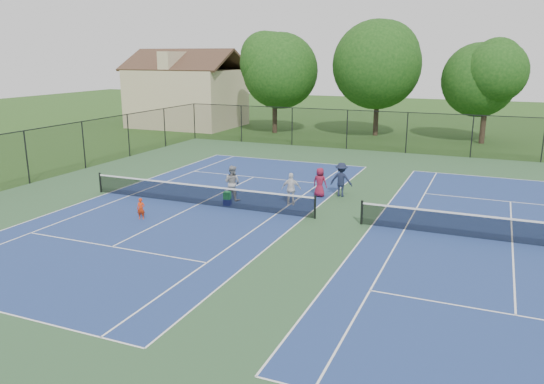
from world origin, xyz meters
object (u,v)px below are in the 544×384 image
at_px(tree_back_a, 275,66).
at_px(child_player, 141,209).
at_px(bystander_b, 341,180).
at_px(bystander_c, 320,182).
at_px(instructor, 232,183).
at_px(ball_crate, 227,202).
at_px(ball_hopper, 227,195).
at_px(clapboard_house, 187,95).
at_px(bystander_a, 291,189).
at_px(tree_back_c, 488,75).
at_px(tree_back_b, 379,60).

height_order(tree_back_a, child_player, tree_back_a).
relative_size(bystander_b, bystander_c, 1.17).
relative_size(instructor, ball_crate, 5.08).
xyz_separation_m(tree_back_a, ball_hopper, (7.37, -23.60, -5.54)).
distance_m(clapboard_house, instructor, 29.29).
bearing_deg(ball_hopper, instructor, 101.94).
bearing_deg(bystander_c, child_player, 54.12).
distance_m(bystander_a, ball_crate, 3.16).
distance_m(child_player, bystander_a, 7.10).
bearing_deg(tree_back_c, tree_back_a, -176.82).
bearing_deg(tree_back_b, bystander_c, -84.95).
bearing_deg(ball_hopper, ball_crate, 0.00).
bearing_deg(bystander_c, ball_crate, 48.57).
height_order(tree_back_c, ball_hopper, tree_back_c).
xyz_separation_m(tree_back_c, child_player, (-13.10, -28.06, -5.00)).
relative_size(instructor, ball_hopper, 4.83).
distance_m(tree_back_c, ball_crate, 27.32).
distance_m(bystander_c, ball_crate, 4.93).
relative_size(tree_back_c, bystander_c, 5.57).
xyz_separation_m(tree_back_b, ball_crate, (-1.63, -25.60, -6.44)).
bearing_deg(ball_hopper, tree_back_b, 86.35).
xyz_separation_m(instructor, ball_hopper, (0.21, -0.97, -0.38)).
bearing_deg(child_player, instructor, 42.27).
height_order(clapboard_house, instructor, clapboard_house).
xyz_separation_m(tree_back_b, ball_hopper, (-1.63, -25.60, -6.10)).
height_order(bystander_b, bystander_c, bystander_b).
relative_size(bystander_a, bystander_c, 1.06).
distance_m(tree_back_c, bystander_a, 25.05).
height_order(tree_back_c, instructor, tree_back_c).
bearing_deg(ball_crate, tree_back_b, 86.35).
height_order(tree_back_c, bystander_c, tree_back_c).
bearing_deg(clapboard_house, bystander_a, -49.14).
xyz_separation_m(clapboard_house, instructor, (17.16, -23.63, -2.21)).
distance_m(instructor, bystander_a, 3.04).
relative_size(bystander_a, ball_crate, 4.59).
bearing_deg(bystander_b, bystander_c, 25.06).
relative_size(instructor, bystander_b, 1.00).
xyz_separation_m(tree_back_b, bystander_b, (2.96, -21.83, -5.71)).
bearing_deg(instructor, tree_back_b, -86.23).
distance_m(tree_back_b, bystander_a, 25.05).
distance_m(tree_back_a, bystander_a, 25.11).
xyz_separation_m(instructor, bystander_c, (3.81, 2.33, -0.13)).
height_order(instructor, ball_hopper, instructor).
height_order(bystander_a, bystander_b, bystander_b).
bearing_deg(tree_back_a, ball_crate, -72.67).
bearing_deg(tree_back_a, bystander_c, -61.60).
height_order(tree_back_b, child_player, tree_back_b).
bearing_deg(ball_crate, bystander_b, 39.38).
bearing_deg(clapboard_house, child_player, -62.04).
distance_m(tree_back_a, ball_crate, 25.41).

